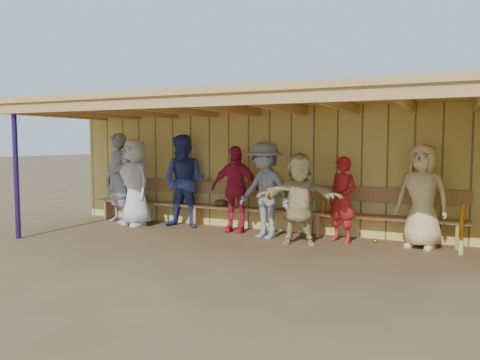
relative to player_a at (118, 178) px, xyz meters
The scene contains 12 objects.
ground 3.28m from the player_a, 13.13° to the right, with size 90.00×90.00×0.00m, color brown.
player_a is the anchor object (origin of this frame).
player_b 0.59m from the player_a, 15.54° to the right, with size 0.88×0.57×1.80m, color silver.
player_c 1.61m from the player_a, ahead, with size 0.92×0.71×1.88m, color #33408C.
player_d 2.74m from the player_a, ahead, with size 0.98×0.41×1.66m, color red.
player_e 3.50m from the player_a, ahead, with size 1.13×0.65×1.74m, color gray.
player_f 4.24m from the player_a, ahead, with size 1.45×0.46×1.56m, color #CFB874.
player_g 4.83m from the player_a, ahead, with size 0.54×0.36×1.49m, color red.
player_h 6.11m from the player_a, ahead, with size 0.84×0.54×1.71m, color #E0BD7E.
dugout_structure 3.52m from the player_a, ahead, with size 8.80×3.20×2.50m.
bench 3.11m from the player_a, ahead, with size 7.60×0.34×0.93m.
dugout_equipment 1.92m from the player_a, ahead, with size 7.15×0.62×0.80m.
Camera 1 is at (3.50, -7.30, 1.73)m, focal length 35.00 mm.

